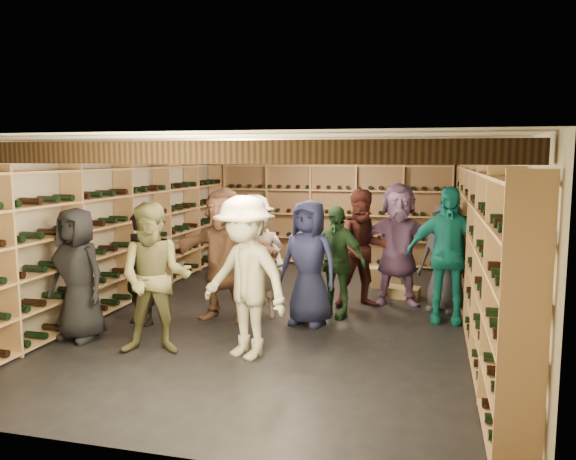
# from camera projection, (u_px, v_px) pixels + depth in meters

# --- Properties ---
(ground) EXTENTS (8.00, 8.00, 0.00)m
(ground) POSITION_uv_depth(u_px,v_px,m) (288.00, 313.00, 8.07)
(ground) COLOR black
(ground) RESTS_ON ground
(walls) EXTENTS (5.52, 8.02, 2.40)m
(walls) POSITION_uv_depth(u_px,v_px,m) (288.00, 230.00, 7.91)
(walls) COLOR tan
(walls) RESTS_ON ground
(ceiling) EXTENTS (5.50, 8.00, 0.01)m
(ceiling) POSITION_uv_depth(u_px,v_px,m) (288.00, 144.00, 7.76)
(ceiling) COLOR beige
(ceiling) RESTS_ON walls
(ceiling_joists) EXTENTS (5.40, 7.12, 0.18)m
(ceiling_joists) POSITION_uv_depth(u_px,v_px,m) (288.00, 155.00, 7.78)
(ceiling_joists) COLOR black
(ceiling_joists) RESTS_ON ground
(wine_rack_left) EXTENTS (0.32, 7.50, 2.15)m
(wine_rack_left) POSITION_uv_depth(u_px,v_px,m) (125.00, 233.00, 8.56)
(wine_rack_left) COLOR tan
(wine_rack_left) RESTS_ON ground
(wine_rack_right) EXTENTS (0.32, 7.50, 2.15)m
(wine_rack_right) POSITION_uv_depth(u_px,v_px,m) (479.00, 246.00, 7.30)
(wine_rack_right) COLOR tan
(wine_rack_right) RESTS_ON ground
(wine_rack_back) EXTENTS (4.70, 0.30, 2.15)m
(wine_rack_back) POSITION_uv_depth(u_px,v_px,m) (334.00, 213.00, 11.61)
(wine_rack_back) COLOR tan
(wine_rack_back) RESTS_ON ground
(crate_stack_left) EXTENTS (0.51, 0.34, 0.85)m
(crate_stack_left) POSITION_uv_depth(u_px,v_px,m) (254.00, 255.00, 10.34)
(crate_stack_left) COLOR tan
(crate_stack_left) RESTS_ON ground
(crate_stack_right) EXTENTS (0.54, 0.39, 0.34)m
(crate_stack_right) POSITION_uv_depth(u_px,v_px,m) (385.00, 277.00, 9.66)
(crate_stack_right) COLOR tan
(crate_stack_right) RESTS_ON ground
(crate_loose) EXTENTS (0.54, 0.40, 0.17)m
(crate_loose) POSITION_uv_depth(u_px,v_px,m) (404.00, 292.00, 8.93)
(crate_loose) COLOR tan
(crate_loose) RESTS_ON ground
(person_0) EXTENTS (0.88, 0.66, 1.62)m
(person_0) POSITION_uv_depth(u_px,v_px,m) (78.00, 274.00, 6.80)
(person_0) COLOR black
(person_0) RESTS_ON ground
(person_1) EXTENTS (0.64, 0.51, 1.52)m
(person_1) POSITION_uv_depth(u_px,v_px,m) (141.00, 268.00, 7.45)
(person_1) COLOR black
(person_1) RESTS_ON ground
(person_2) EXTENTS (0.98, 0.85, 1.73)m
(person_2) POSITION_uv_depth(u_px,v_px,m) (155.00, 279.00, 6.32)
(person_2) COLOR brown
(person_2) RESTS_ON ground
(person_3) EXTENTS (1.34, 1.09, 1.81)m
(person_3) POSITION_uv_depth(u_px,v_px,m) (245.00, 277.00, 6.19)
(person_3) COLOR #C0B997
(person_3) RESTS_ON ground
(person_4) EXTENTS (1.09, 0.48, 1.84)m
(person_4) POSITION_uv_depth(u_px,v_px,m) (447.00, 255.00, 7.54)
(person_4) COLOR #14827C
(person_4) RESTS_ON ground
(person_5) EXTENTS (1.72, 0.66, 1.82)m
(person_5) POSITION_uv_depth(u_px,v_px,m) (223.00, 254.00, 7.64)
(person_5) COLOR brown
(person_5) RESTS_ON ground
(person_6) EXTENTS (0.92, 0.72, 1.67)m
(person_6) POSITION_uv_depth(u_px,v_px,m) (309.00, 263.00, 7.43)
(person_6) COLOR #20264E
(person_6) RESTS_ON ground
(person_7) EXTENTS (0.61, 0.47, 1.49)m
(person_7) POSITION_uv_depth(u_px,v_px,m) (263.00, 264.00, 7.78)
(person_7) COLOR gray
(person_7) RESTS_ON ground
(person_8) EXTENTS (1.03, 0.92, 1.76)m
(person_8) POSITION_uv_depth(u_px,v_px,m) (363.00, 249.00, 8.31)
(person_8) COLOR #461D18
(person_8) RESTS_ON ground
(person_9) EXTENTS (1.21, 0.89, 1.67)m
(person_9) POSITION_uv_depth(u_px,v_px,m) (254.00, 250.00, 8.42)
(person_9) COLOR #A1A094
(person_9) RESTS_ON ground
(person_10) EXTENTS (0.99, 0.65, 1.57)m
(person_10) POSITION_uv_depth(u_px,v_px,m) (335.00, 261.00, 7.82)
(person_10) COLOR #254C27
(person_10) RESTS_ON ground
(person_11) EXTENTS (1.77, 0.77, 1.85)m
(person_11) POSITION_uv_depth(u_px,v_px,m) (398.00, 244.00, 8.43)
(person_11) COLOR slate
(person_11) RESTS_ON ground
(person_12) EXTENTS (0.91, 0.78, 1.59)m
(person_12) POSITION_uv_depth(u_px,v_px,m) (446.00, 257.00, 8.09)
(person_12) COLOR #333339
(person_12) RESTS_ON ground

